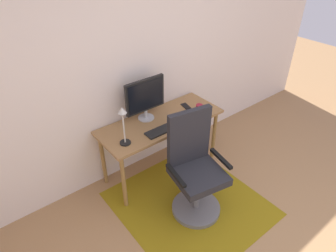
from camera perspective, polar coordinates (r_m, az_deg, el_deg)
name	(u,v)px	position (r m, az deg, el deg)	size (l,w,h in m)	color
wall_back	(144,59)	(3.28, -4.58, 12.66)	(6.00, 0.10, 2.60)	silver
area_rug	(189,204)	(3.32, 4.14, -14.62)	(1.40, 1.48, 0.01)	#846910
desk	(161,126)	(3.32, -1.32, -0.06)	(1.41, 0.56, 0.71)	olive
monitor	(145,97)	(3.18, -4.41, 5.60)	(0.47, 0.18, 0.47)	#B2B2B7
keyboard	(164,129)	(3.12, -0.73, -0.58)	(0.43, 0.13, 0.02)	black
computer_mouse	(183,117)	(3.30, 2.91, 1.74)	(0.06, 0.10, 0.03)	white
coffee_cup	(199,109)	(3.40, 6.01, 3.30)	(0.08, 0.08, 0.10)	maroon
cell_phone	(186,106)	(3.53, 3.44, 3.82)	(0.07, 0.14, 0.01)	black
desk_lamp	(123,121)	(2.81, -8.61, 0.92)	(0.11, 0.11, 0.41)	black
office_chair	(195,173)	(2.98, 5.15, -8.96)	(0.60, 0.54, 1.12)	slate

